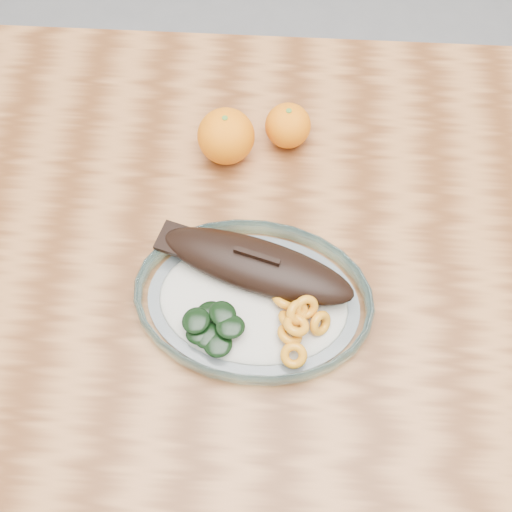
# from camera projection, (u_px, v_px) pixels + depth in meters

# --- Properties ---
(ground) EXTENTS (3.00, 3.00, 0.00)m
(ground) POSITION_uv_depth(u_px,v_px,m) (275.00, 400.00, 1.53)
(ground) COLOR slate
(ground) RESTS_ON ground
(dining_table) EXTENTS (1.20, 0.80, 0.75)m
(dining_table) POSITION_uv_depth(u_px,v_px,m) (286.00, 283.00, 0.95)
(dining_table) COLOR #5E3216
(dining_table) RESTS_ON ground
(plated_meal) EXTENTS (0.58, 0.58, 0.08)m
(plated_meal) POSITION_uv_depth(u_px,v_px,m) (253.00, 297.00, 0.81)
(plated_meal) COLOR white
(plated_meal) RESTS_ON dining_table
(orange_left) EXTENTS (0.08, 0.08, 0.08)m
(orange_left) POSITION_uv_depth(u_px,v_px,m) (226.00, 136.00, 0.90)
(orange_left) COLOR #FF6605
(orange_left) RESTS_ON dining_table
(orange_right) EXTENTS (0.07, 0.07, 0.07)m
(orange_right) POSITION_uv_depth(u_px,v_px,m) (288.00, 126.00, 0.92)
(orange_right) COLOR #FF6605
(orange_right) RESTS_ON dining_table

